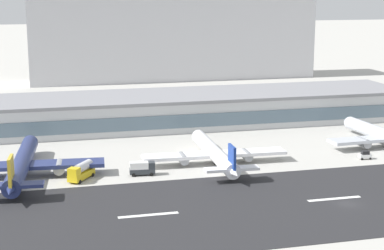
{
  "coord_description": "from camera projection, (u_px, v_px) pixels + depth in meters",
  "views": [
    {
      "loc": [
        -61.61,
        -112.03,
        43.51
      ],
      "look_at": [
        -22.15,
        43.23,
        8.78
      ],
      "focal_mm": 59.21,
      "sensor_mm": 36.0,
      "label": 1
    }
  ],
  "objects": [
    {
      "name": "airliner_navy_tail_gate_1",
      "position": [
        216.0,
        154.0,
        158.73
      ],
      "size": [
        36.93,
        41.42,
        8.64
      ],
      "rotation": [
        0.0,
        0.0,
        1.53
      ],
      "color": "white",
      "rests_on": "ground_plane"
    },
    {
      "name": "airliner_gold_tail_gate_0",
      "position": [
        21.0,
        165.0,
        147.4
      ],
      "size": [
        38.91,
        46.25,
        9.66
      ],
      "rotation": [
        0.0,
        0.0,
        1.47
      ],
      "color": "navy",
      "rests_on": "ground_plane"
    },
    {
      "name": "runway_centreline_dash_3",
      "position": [
        148.0,
        215.0,
        123.66
      ],
      "size": [
        12.0,
        1.2,
        0.01
      ],
      "primitive_type": "cube",
      "color": "white",
      "rests_on": "runway_strip"
    },
    {
      "name": "runway_centreline_dash_4",
      "position": [
        334.0,
        199.0,
        133.23
      ],
      "size": [
        12.0,
        1.2,
        0.01
      ],
      "primitive_type": "cube",
      "color": "white",
      "rests_on": "runway_strip"
    },
    {
      "name": "runway_strip",
      "position": [
        340.0,
        198.0,
        133.55
      ],
      "size": [
        800.0,
        42.87,
        0.08
      ],
      "primitive_type": "cube",
      "color": "#262628",
      "rests_on": "ground_plane"
    },
    {
      "name": "distant_hotel_block",
      "position": [
        173.0,
        35.0,
        305.9
      ],
      "size": [
        136.91,
        25.33,
        42.19
      ],
      "primitive_type": "cube",
      "color": "#BCBCC1",
      "rests_on": "ground_plane"
    },
    {
      "name": "service_baggage_tug_1",
      "position": [
        365.0,
        155.0,
        164.17
      ],
      "size": [
        3.34,
        2.14,
        2.2
      ],
      "rotation": [
        0.0,
        0.0,
        6.19
      ],
      "color": "white",
      "rests_on": "ground_plane"
    },
    {
      "name": "service_fuel_truck_0",
      "position": [
        81.0,
        171.0,
        146.38
      ],
      "size": [
        6.93,
        8.49,
        3.95
      ],
      "rotation": [
        0.0,
        0.0,
        4.11
      ],
      "color": "gold",
      "rests_on": "ground_plane"
    },
    {
      "name": "terminal_building",
      "position": [
        174.0,
        109.0,
        205.14
      ],
      "size": [
        155.43,
        29.85,
        10.04
      ],
      "color": "#B7BABC",
      "rests_on": "ground_plane"
    },
    {
      "name": "ground_plane",
      "position": [
        348.0,
        204.0,
        130.16
      ],
      "size": [
        1400.0,
        1400.0,
        0.0
      ],
      "primitive_type": "plane",
      "color": "#B2AFA8"
    },
    {
      "name": "service_box_truck_2",
      "position": [
        142.0,
        168.0,
        149.96
      ],
      "size": [
        6.23,
        3.24,
        3.25
      ],
      "rotation": [
        0.0,
        0.0,
        6.17
      ],
      "color": "#2D3338",
      "rests_on": "ground_plane"
    }
  ]
}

